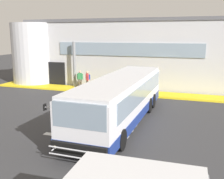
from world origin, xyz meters
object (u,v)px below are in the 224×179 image
object	(u,v)px
safety_bollard_yellow	(96,89)
passenger_near_column	(80,78)
bus_main_foreground	(121,100)
passenger_by_doorway	(88,79)
entry_support_column	(74,64)

from	to	relation	value
safety_bollard_yellow	passenger_near_column	bearing A→B (deg)	149.07
bus_main_foreground	passenger_by_doorway	xyz separation A→B (m)	(-5.54, 7.66, -0.22)
passenger_by_doorway	passenger_near_column	bearing A→B (deg)	172.08
passenger_near_column	passenger_by_doorway	size ratio (longest dim) A/B	1.00
passenger_by_doorway	bus_main_foreground	bearing A→B (deg)	-54.15
entry_support_column	safety_bollard_yellow	size ratio (longest dim) A/B	4.80
passenger_near_column	safety_bollard_yellow	distance (m)	2.59
entry_support_column	bus_main_foreground	xyz separation A→B (m)	(7.15, -8.29, -0.98)
passenger_near_column	bus_main_foreground	bearing A→B (deg)	-50.75
bus_main_foreground	passenger_by_doorway	bearing A→B (deg)	125.85
entry_support_column	safety_bollard_yellow	distance (m)	3.93
entry_support_column	passenger_by_doorway	distance (m)	2.11
passenger_by_doorway	safety_bollard_yellow	size ratio (longest dim) A/B	1.86
passenger_near_column	safety_bollard_yellow	xyz separation A→B (m)	(2.15, -1.29, -0.63)
passenger_near_column	passenger_by_doorway	bearing A→B (deg)	-7.92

